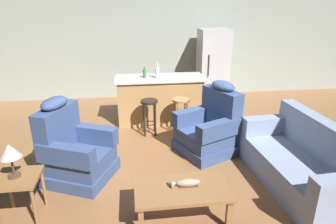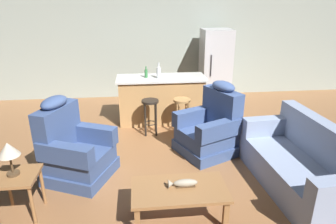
{
  "view_description": "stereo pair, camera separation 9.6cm",
  "coord_description": "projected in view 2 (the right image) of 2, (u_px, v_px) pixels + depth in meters",
  "views": [
    {
      "loc": [
        -0.58,
        -4.51,
        2.47
      ],
      "look_at": [
        -0.02,
        -0.1,
        0.75
      ],
      "focal_mm": 32.0,
      "sensor_mm": 36.0,
      "label": 1
    },
    {
      "loc": [
        -0.49,
        -4.52,
        2.47
      ],
      "look_at": [
        -0.02,
        -0.1,
        0.75
      ],
      "focal_mm": 32.0,
      "sensor_mm": 36.0,
      "label": 2
    }
  ],
  "objects": [
    {
      "name": "end_table",
      "position": [
        17.0,
        182.0,
        3.46
      ],
      "size": [
        0.48,
        0.48,
        0.56
      ],
      "color": "olive",
      "rests_on": "ground_plane"
    },
    {
      "name": "couch",
      "position": [
        302.0,
        166.0,
        4.03
      ],
      "size": [
        0.96,
        1.95,
        0.94
      ],
      "rotation": [
        0.0,
        0.0,
        3.2
      ],
      "color": "#8493B2",
      "rests_on": "ground_plane"
    },
    {
      "name": "fish_figurine",
      "position": [
        183.0,
        183.0,
        3.44
      ],
      "size": [
        0.34,
        0.1,
        0.1
      ],
      "color": "#4C3823",
      "rests_on": "coffee_table"
    },
    {
      "name": "kitchen_island",
      "position": [
        161.0,
        99.0,
        6.21
      ],
      "size": [
        1.8,
        0.7,
        0.95
      ],
      "color": "#AD7F4C",
      "rests_on": "ground_plane"
    },
    {
      "name": "coffee_table",
      "position": [
        179.0,
        192.0,
        3.45
      ],
      "size": [
        1.1,
        0.6,
        0.42
      ],
      "color": "olive",
      "rests_on": "ground_plane"
    },
    {
      "name": "bottle_short_amber",
      "position": [
        146.0,
        73.0,
        5.98
      ],
      "size": [
        0.06,
        0.06,
        0.23
      ],
      "color": "#2D6B38",
      "rests_on": "kitchen_island"
    },
    {
      "name": "ground_plane",
      "position": [
        168.0,
        151.0,
        5.13
      ],
      "size": [
        12.0,
        12.0,
        0.0
      ],
      "color": "brown"
    },
    {
      "name": "recliner_near_lamp",
      "position": [
        74.0,
        150.0,
        4.27
      ],
      "size": [
        1.11,
        1.11,
        1.2
      ],
      "rotation": [
        0.0,
        0.0,
        -0.41
      ],
      "color": "#384C7A",
      "rests_on": "ground_plane"
    },
    {
      "name": "bar_stool_left",
      "position": [
        150.0,
        111.0,
        5.61
      ],
      "size": [
        0.32,
        0.32,
        0.68
      ],
      "color": "black",
      "rests_on": "ground_plane"
    },
    {
      "name": "refrigerator",
      "position": [
        215.0,
        66.0,
        7.32
      ],
      "size": [
        0.7,
        0.69,
        1.76
      ],
      "color": "#B7B7BC",
      "rests_on": "ground_plane"
    },
    {
      "name": "table_lamp",
      "position": [
        8.0,
        151.0,
        3.32
      ],
      "size": [
        0.24,
        0.24,
        0.41
      ],
      "color": "#4C3823",
      "rests_on": "end_table"
    },
    {
      "name": "back_wall",
      "position": [
        155.0,
        46.0,
        7.56
      ],
      "size": [
        12.0,
        0.05,
        2.6
      ],
      "color": "#939E93",
      "rests_on": "ground_plane"
    },
    {
      "name": "bottle_tall_green",
      "position": [
        159.0,
        72.0,
        5.92
      ],
      "size": [
        0.08,
        0.08,
        0.31
      ],
      "color": "silver",
      "rests_on": "kitchen_island"
    },
    {
      "name": "recliner_near_island",
      "position": [
        210.0,
        128.0,
        4.97
      ],
      "size": [
        1.11,
        1.11,
        1.2
      ],
      "rotation": [
        0.0,
        0.0,
        3.57
      ],
      "color": "#384C7A",
      "rests_on": "ground_plane"
    },
    {
      "name": "bar_stool_right",
      "position": [
        182.0,
        109.0,
        5.66
      ],
      "size": [
        0.32,
        0.32,
        0.68
      ],
      "color": "#A87A47",
      "rests_on": "ground_plane"
    }
  ]
}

